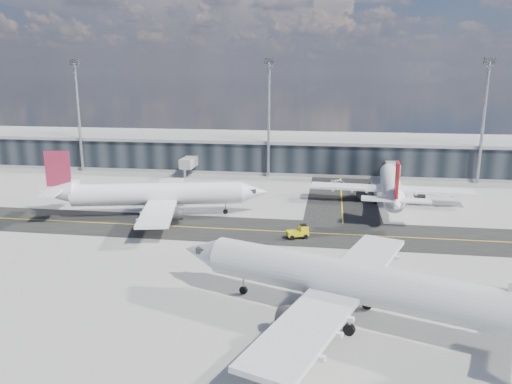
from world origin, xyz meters
TOP-DOWN VIEW (x-y plane):
  - ground at (0.00, 0.00)m, footprint 300.00×300.00m
  - taxiway_lanes at (3.91, 10.74)m, footprint 180.00×63.00m
  - terminal_concourse at (0.04, 54.93)m, footprint 152.00×19.80m
  - floodlight_masts at (0.00, 48.00)m, footprint 102.50×0.70m
  - airliner_af at (-16.05, 9.98)m, footprint 40.74×34.99m
  - airliner_redtail at (27.50, 24.76)m, footprint 32.26×37.84m
  - airliner_near at (18.69, -25.06)m, footprint 42.08×36.35m
  - baggage_tug at (11.03, 1.12)m, footprint 3.71×2.72m
  - service_van at (17.47, 38.26)m, footprint 4.73×6.50m

SIDE VIEW (x-z plane):
  - ground at x=0.00m, z-range 0.00..0.00m
  - taxiway_lanes at x=3.91m, z-range -0.01..0.03m
  - service_van at x=17.47m, z-range 0.00..1.64m
  - baggage_tug at x=11.03m, z-range 0.00..2.11m
  - airliner_redtail at x=27.50m, z-range -1.90..9.31m
  - airliner_af at x=-16.05m, z-range -2.06..10.09m
  - terminal_concourse at x=0.04m, z-range -0.31..8.49m
  - airliner_near at x=18.69m, z-range -2.18..10.66m
  - floodlight_masts at x=0.00m, z-range 1.16..30.06m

